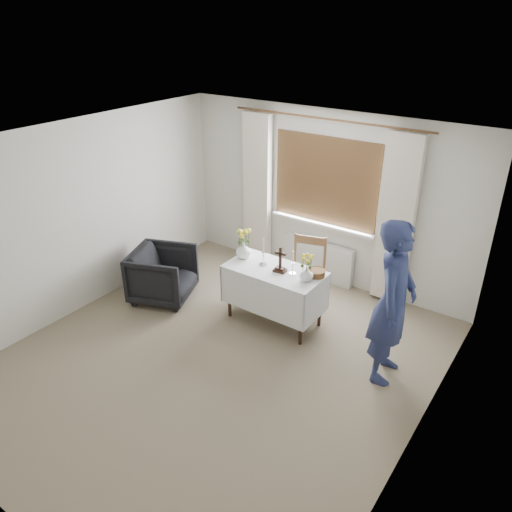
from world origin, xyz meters
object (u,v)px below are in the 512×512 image
at_px(wooden_cross, 280,259).
at_px(flower_vase_left, 244,250).
at_px(altar_table, 274,296).
at_px(flower_vase_right, 306,274).
at_px(wooden_chair, 305,277).
at_px(person, 393,303).
at_px(armchair, 163,275).

height_order(wooden_cross, flower_vase_left, wooden_cross).
bearing_deg(flower_vase_left, altar_table, -4.82).
bearing_deg(flower_vase_right, wooden_chair, 119.72).
xyz_separation_m(person, flower_vase_right, (-1.12, 0.15, -0.08)).
bearing_deg(armchair, wooden_cross, -98.69).
relative_size(altar_table, armchair, 1.53).
bearing_deg(armchair, wooden_chair, -86.00).
relative_size(armchair, wooden_cross, 2.45).
height_order(armchair, flower_vase_left, flower_vase_left).
distance_m(armchair, flower_vase_left, 1.26).
relative_size(armchair, flower_vase_right, 4.65).
relative_size(wooden_chair, flower_vase_left, 4.83).
height_order(wooden_chair, flower_vase_left, wooden_chair).
bearing_deg(wooden_cross, person, -14.05).
distance_m(wooden_chair, wooden_cross, 0.64).
xyz_separation_m(wooden_chair, flower_vase_right, (0.27, -0.48, 0.34)).
distance_m(flower_vase_left, flower_vase_right, 0.97).
xyz_separation_m(armchair, wooden_cross, (1.67, 0.39, 0.56)).
bearing_deg(flower_vase_left, flower_vase_right, -3.69).
relative_size(altar_table, person, 0.67).
height_order(altar_table, wooden_chair, wooden_chair).
bearing_deg(altar_table, wooden_chair, 67.98).
xyz_separation_m(altar_table, flower_vase_right, (0.46, -0.02, 0.47)).
relative_size(wooden_cross, flower_vase_right, 1.90).
height_order(altar_table, wooden_cross, wooden_cross).
relative_size(altar_table, wooden_cross, 3.75).
relative_size(altar_table, flower_vase_right, 7.11).
relative_size(altar_table, wooden_chair, 1.22).
bearing_deg(person, altar_table, 76.29).
relative_size(wooden_cross, flower_vase_left, 1.57).
bearing_deg(flower_vase_left, wooden_cross, -4.78).
xyz_separation_m(person, wooden_cross, (-1.50, 0.16, 0.00)).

